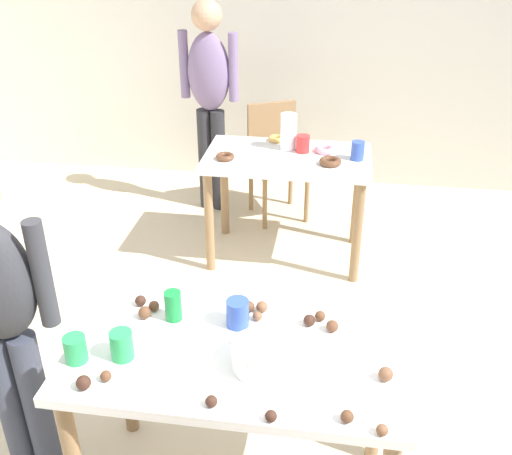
{
  "coord_description": "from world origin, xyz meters",
  "views": [
    {
      "loc": [
        0.37,
        -1.78,
        2.16
      ],
      "look_at": [
        0.02,
        0.52,
        0.9
      ],
      "focal_mm": 41.44,
      "sensor_mm": 36.0,
      "label": 1
    }
  ],
  "objects_px": {
    "mixing_bowl": "(262,355)",
    "person_girl_near": "(0,310)",
    "chair_far_table": "(276,154)",
    "pitcher_far": "(288,132)",
    "soda_can": "(173,306)",
    "dining_table_far": "(287,173)",
    "dining_table_near": "(236,375)",
    "person_adult_far": "(209,89)"
  },
  "relations": [
    {
      "from": "chair_far_table",
      "to": "person_adult_far",
      "type": "xyz_separation_m",
      "value": [
        -0.51,
        0.01,
        0.48
      ]
    },
    {
      "from": "pitcher_far",
      "to": "chair_far_table",
      "type": "bearing_deg",
      "value": 104.88
    },
    {
      "from": "dining_table_far",
      "to": "person_girl_near",
      "type": "distance_m",
      "value": 2.15
    },
    {
      "from": "chair_far_table",
      "to": "person_adult_far",
      "type": "relative_size",
      "value": 0.54
    },
    {
      "from": "dining_table_near",
      "to": "dining_table_far",
      "type": "distance_m",
      "value": 1.94
    },
    {
      "from": "soda_can",
      "to": "pitcher_far",
      "type": "relative_size",
      "value": 0.51
    },
    {
      "from": "pitcher_far",
      "to": "person_adult_far",
      "type": "bearing_deg",
      "value": 139.37
    },
    {
      "from": "soda_can",
      "to": "pitcher_far",
      "type": "xyz_separation_m",
      "value": [
        0.25,
        1.9,
        0.06
      ]
    },
    {
      "from": "dining_table_far",
      "to": "pitcher_far",
      "type": "distance_m",
      "value": 0.27
    },
    {
      "from": "chair_far_table",
      "to": "person_adult_far",
      "type": "height_order",
      "value": "person_adult_far"
    },
    {
      "from": "person_girl_near",
      "to": "dining_table_far",
      "type": "bearing_deg",
      "value": 65.56
    },
    {
      "from": "dining_table_far",
      "to": "chair_far_table",
      "type": "distance_m",
      "value": 0.69
    },
    {
      "from": "dining_table_near",
      "to": "chair_far_table",
      "type": "bearing_deg",
      "value": 93.65
    },
    {
      "from": "person_girl_near",
      "to": "dining_table_near",
      "type": "bearing_deg",
      "value": 0.02
    },
    {
      "from": "chair_far_table",
      "to": "soda_can",
      "type": "distance_m",
      "value": 2.47
    },
    {
      "from": "person_girl_near",
      "to": "mixing_bowl",
      "type": "distance_m",
      "value": 1.0
    },
    {
      "from": "dining_table_near",
      "to": "person_adult_far",
      "type": "height_order",
      "value": "person_adult_far"
    },
    {
      "from": "person_girl_near",
      "to": "mixing_bowl",
      "type": "xyz_separation_m",
      "value": [
        1.0,
        -0.05,
        -0.05
      ]
    },
    {
      "from": "person_girl_near",
      "to": "soda_can",
      "type": "distance_m",
      "value": 0.64
    },
    {
      "from": "chair_far_table",
      "to": "mixing_bowl",
      "type": "xyz_separation_m",
      "value": [
        0.27,
        -2.66,
        0.3
      ]
    },
    {
      "from": "mixing_bowl",
      "to": "pitcher_far",
      "type": "xyz_separation_m",
      "value": [
        -0.12,
        2.12,
        0.08
      ]
    },
    {
      "from": "chair_far_table",
      "to": "pitcher_far",
      "type": "xyz_separation_m",
      "value": [
        0.15,
        -0.55,
        0.37
      ]
    },
    {
      "from": "dining_table_near",
      "to": "soda_can",
      "type": "distance_m",
      "value": 0.36
    },
    {
      "from": "person_girl_near",
      "to": "soda_can",
      "type": "height_order",
      "value": "person_girl_near"
    },
    {
      "from": "pitcher_far",
      "to": "person_girl_near",
      "type": "bearing_deg",
      "value": -112.97
    },
    {
      "from": "person_adult_far",
      "to": "mixing_bowl",
      "type": "bearing_deg",
      "value": -73.84
    },
    {
      "from": "dining_table_far",
      "to": "soda_can",
      "type": "xyz_separation_m",
      "value": [
        -0.26,
        -1.78,
        0.18
      ]
    },
    {
      "from": "dining_table_far",
      "to": "dining_table_near",
      "type": "bearing_deg",
      "value": -89.66
    },
    {
      "from": "person_girl_near",
      "to": "pitcher_far",
      "type": "xyz_separation_m",
      "value": [
        0.87,
        2.06,
        0.03
      ]
    },
    {
      "from": "dining_table_far",
      "to": "person_girl_near",
      "type": "height_order",
      "value": "person_girl_near"
    },
    {
      "from": "person_adult_far",
      "to": "soda_can",
      "type": "height_order",
      "value": "person_adult_far"
    },
    {
      "from": "person_adult_far",
      "to": "pitcher_far",
      "type": "bearing_deg",
      "value": -40.63
    },
    {
      "from": "dining_table_near",
      "to": "mixing_bowl",
      "type": "xyz_separation_m",
      "value": [
        0.1,
        -0.05,
        0.15
      ]
    },
    {
      "from": "soda_can",
      "to": "pitcher_far",
      "type": "bearing_deg",
      "value": 82.44
    },
    {
      "from": "dining_table_far",
      "to": "pitcher_far",
      "type": "height_order",
      "value": "pitcher_far"
    },
    {
      "from": "dining_table_near",
      "to": "person_girl_near",
      "type": "bearing_deg",
      "value": -179.98
    },
    {
      "from": "pitcher_far",
      "to": "mixing_bowl",
      "type": "bearing_deg",
      "value": -86.63
    },
    {
      "from": "chair_far_table",
      "to": "person_adult_far",
      "type": "distance_m",
      "value": 0.69
    },
    {
      "from": "dining_table_far",
      "to": "person_adult_far",
      "type": "bearing_deg",
      "value": 134.33
    },
    {
      "from": "mixing_bowl",
      "to": "person_girl_near",
      "type": "bearing_deg",
      "value": 176.94
    },
    {
      "from": "dining_table_near",
      "to": "person_girl_near",
      "type": "relative_size",
      "value": 0.87
    },
    {
      "from": "chair_far_table",
      "to": "soda_can",
      "type": "height_order",
      "value": "soda_can"
    }
  ]
}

